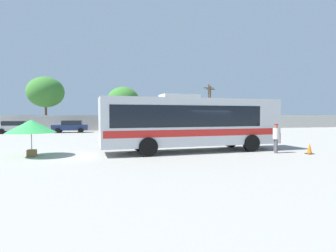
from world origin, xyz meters
TOP-DOWN VIEW (x-y plane):
  - ground_plane at (0.00, 10.00)m, footprint 300.00×300.00m
  - perimeter_wall at (0.00, 23.95)m, footprint 80.00×0.30m
  - coach_bus_silver_red at (-0.88, 0.13)m, footprint 11.19×3.12m
  - attendant_by_bus_door at (3.81, -1.78)m, footprint 0.39×0.39m
  - vendor_umbrella_near_gate_green at (-9.82, 0.37)m, footprint 2.56×2.56m
  - parked_car_leftmost_silver at (-16.11, 20.36)m, footprint 4.50×2.28m
  - parked_car_second_dark_blue at (-9.81, 20.41)m, footprint 4.31×2.07m
  - parked_car_third_maroon at (-4.22, 20.32)m, footprint 4.61×2.13m
  - parked_car_rightmost_maroon at (1.47, 20.84)m, footprint 4.12×2.15m
  - utility_pole_near at (11.32, 25.96)m, footprint 1.80×0.24m
  - utility_pole_far at (12.46, 27.89)m, footprint 1.79×0.43m
  - roadside_tree_left at (-13.94, 27.39)m, footprint 5.28×5.28m
  - roadside_tree_midleft at (-2.38, 29.87)m, footprint 5.31×5.31m
  - traffic_cone_on_apron at (5.42, -2.64)m, footprint 0.36×0.36m

SIDE VIEW (x-z plane):
  - ground_plane at x=0.00m, z-range 0.00..0.00m
  - traffic_cone_on_apron at x=5.42m, z-range -0.01..0.63m
  - parked_car_third_maroon at x=-4.22m, z-range 0.05..1.51m
  - parked_car_leftmost_silver at x=-16.11m, z-range 0.04..1.53m
  - parked_car_rightmost_maroon at x=1.47m, z-range 0.04..1.55m
  - parked_car_second_dark_blue at x=-9.81m, z-range 0.04..1.57m
  - attendant_by_bus_door at x=3.81m, z-range 0.12..1.84m
  - perimeter_wall at x=0.00m, z-range 0.00..2.18m
  - vendor_umbrella_near_gate_green at x=-9.82m, z-range 0.62..2.61m
  - coach_bus_silver_red at x=-0.88m, z-range 0.12..3.59m
  - utility_pole_far at x=12.46m, z-range 0.18..7.44m
  - utility_pole_near at x=11.32m, z-range 0.18..7.45m
  - roadside_tree_midleft at x=-2.38m, z-range 1.19..8.08m
  - roadside_tree_left at x=-13.94m, z-range 1.66..9.49m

